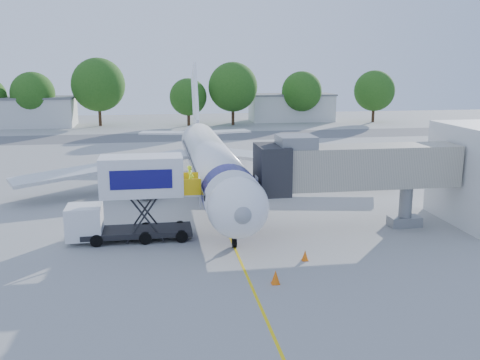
{
  "coord_description": "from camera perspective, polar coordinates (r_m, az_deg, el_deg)",
  "views": [
    {
      "loc": [
        -4.64,
        -40.85,
        11.3
      ],
      "look_at": [
        1.14,
        -4.57,
        3.2
      ],
      "focal_mm": 40.0,
      "sensor_mm": 36.0,
      "label": 1
    }
  ],
  "objects": [
    {
      "name": "tree_b",
      "position": [
        102.01,
        -21.24,
        8.58
      ],
      "size": [
        7.64,
        7.64,
        9.74
      ],
      "color": "#382314",
      "rests_on": "ground"
    },
    {
      "name": "taxiway_strip",
      "position": [
        83.74,
        -5.82,
        4.62
      ],
      "size": [
        120.0,
        10.0,
        0.01
      ],
      "primitive_type": "cube",
      "color": "#59595B",
      "rests_on": "ground"
    },
    {
      "name": "tree_e",
      "position": [
        98.53,
        -0.76,
        9.9
      ],
      "size": [
        8.96,
        8.96,
        11.43
      ],
      "color": "#382314",
      "rests_on": "ground"
    },
    {
      "name": "jet_bridge",
      "position": [
        36.79,
        11.2,
        1.29
      ],
      "size": [
        13.9,
        3.2,
        6.6
      ],
      "color": "#ACA693",
      "rests_on": "ground"
    },
    {
      "name": "ground",
      "position": [
        42.63,
        -2.49,
        -2.95
      ],
      "size": [
        160.0,
        160.0,
        0.0
      ],
      "primitive_type": "plane",
      "color": "#969693",
      "rests_on": "ground"
    },
    {
      "name": "catering_hiloader",
      "position": [
        34.94,
        -11.46,
        -1.97
      ],
      "size": [
        8.5,
        2.44,
        5.5
      ],
      "color": "black",
      "rests_on": "ground"
    },
    {
      "name": "tree_f",
      "position": [
        103.82,
        6.6,
        9.37
      ],
      "size": [
        7.61,
        7.61,
        9.71
      ],
      "color": "#382314",
      "rests_on": "ground"
    },
    {
      "name": "outbuilding_left",
      "position": [
        103.88,
        -22.18,
        6.75
      ],
      "size": [
        18.4,
        8.4,
        5.3
      ],
      "color": "silver",
      "rests_on": "ground"
    },
    {
      "name": "aircraft",
      "position": [
        45.97,
        -3.12,
        1.95
      ],
      "size": [
        34.17,
        37.73,
        11.35
      ],
      "color": "white",
      "rests_on": "ground"
    },
    {
      "name": "outbuilding_right",
      "position": [
        106.59,
        5.5,
        7.73
      ],
      "size": [
        16.4,
        7.4,
        5.3
      ],
      "color": "silver",
      "rests_on": "ground"
    },
    {
      "name": "tree_c",
      "position": [
        100.35,
        -14.89,
        9.79
      ],
      "size": [
        9.54,
        9.54,
        12.16
      ],
      "color": "#382314",
      "rests_on": "ground"
    },
    {
      "name": "safety_cone_a",
      "position": [
        31.64,
        6.95,
        -8.0
      ],
      "size": [
        0.4,
        0.4,
        0.63
      ],
      "color": "orange",
      "rests_on": "ground"
    },
    {
      "name": "ground_tug",
      "position": [
        25.15,
        -1.21,
        -12.56
      ],
      "size": [
        3.55,
        2.45,
        1.29
      ],
      "rotation": [
        0.0,
        0.0,
        -0.26
      ],
      "color": "silver",
      "rests_on": "ground"
    },
    {
      "name": "safety_cone_b",
      "position": [
        28.34,
        3.81,
        -10.31
      ],
      "size": [
        0.47,
        0.47,
        0.74
      ],
      "color": "orange",
      "rests_on": "ground"
    },
    {
      "name": "guidance_line",
      "position": [
        42.63,
        -2.49,
        -2.94
      ],
      "size": [
        0.15,
        70.0,
        0.01
      ],
      "primitive_type": "cube",
      "color": "yellow",
      "rests_on": "ground"
    },
    {
      "name": "tree_d",
      "position": [
        98.03,
        -5.54,
        8.81
      ],
      "size": [
        6.72,
        6.72,
        8.56
      ],
      "color": "#382314",
      "rests_on": "ground"
    },
    {
      "name": "tree_g",
      "position": [
        106.76,
        14.14,
        9.22
      ],
      "size": [
        7.74,
        7.74,
        9.87
      ],
      "color": "#382314",
      "rests_on": "ground"
    }
  ]
}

